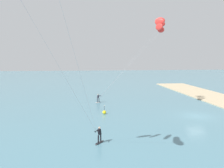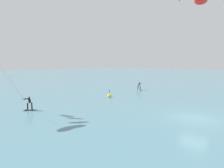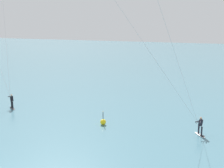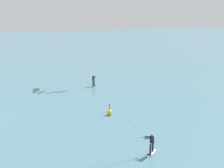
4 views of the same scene
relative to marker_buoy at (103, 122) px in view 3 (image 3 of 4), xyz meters
The scene contains 1 object.
marker_buoy is the anchor object (origin of this frame).
Camera 3 is at (13.20, -12.71, 10.05)m, focal length 49.15 mm.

